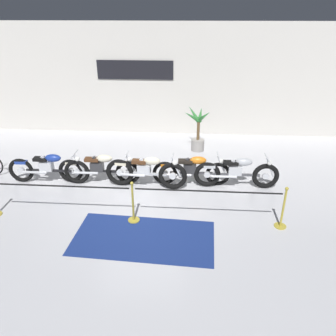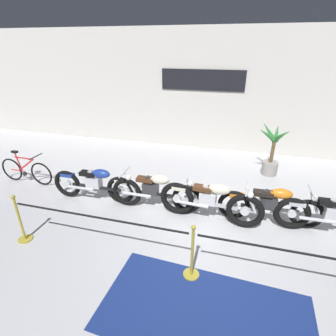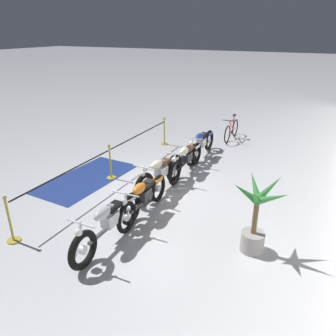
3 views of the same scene
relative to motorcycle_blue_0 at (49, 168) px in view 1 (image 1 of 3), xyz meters
name	(u,v)px [view 1 (image 1 of 3)]	position (x,y,z in m)	size (l,w,h in m)	color
ground_plane	(141,195)	(2.74, -0.52, -0.47)	(120.00, 120.00, 0.00)	silver
back_wall	(158,80)	(2.74, 4.61, 1.63)	(28.00, 0.29, 4.20)	silver
motorcycle_blue_0	(49,168)	(0.00, 0.00, 0.00)	(2.38, 0.62, 0.94)	black
motorcycle_cream_1	(99,168)	(1.45, 0.09, -0.01)	(2.39, 0.62, 0.94)	black
motorcycle_cream_2	(146,172)	(2.83, -0.07, 0.01)	(2.32, 0.62, 0.98)	black
motorcycle_orange_3	(192,170)	(4.10, 0.16, 0.00)	(2.22, 0.62, 0.93)	black
motorcycle_silver_4	(237,172)	(5.36, 0.10, -0.01)	(2.38, 0.62, 0.95)	black
potted_palm_left_of_row	(198,131)	(4.29, 2.76, 0.24)	(0.97, 1.05, 1.60)	gray
stanchion_far_left	(80,194)	(1.50, -1.73, 0.22)	(6.95, 0.28, 1.05)	gold
stanchion_mid_left	(133,208)	(2.74, -1.73, -0.11)	(0.28, 0.28, 1.05)	gold
stanchion_mid_right	(282,214)	(6.18, -1.73, -0.11)	(0.28, 0.28, 1.05)	gold
floor_banner	(144,238)	(3.06, -2.38, -0.47)	(3.11, 1.58, 0.01)	navy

